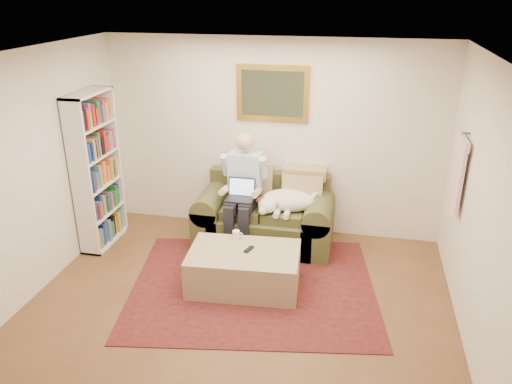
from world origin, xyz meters
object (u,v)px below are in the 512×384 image
(ottoman, at_px, (244,269))
(bookshelf, at_px, (96,171))
(sofa, at_px, (265,221))
(coffee_mug, at_px, (236,235))
(laptop, at_px, (241,193))
(sleeping_dog, at_px, (288,200))
(seated_man, at_px, (242,194))

(ottoman, xyz_separation_m, bookshelf, (-2.07, 0.66, 0.78))
(sofa, bearing_deg, coffee_mug, -102.80)
(laptop, distance_m, bookshelf, 1.86)
(laptop, height_order, sleeping_dog, laptop)
(ottoman, bearing_deg, bookshelf, 162.37)
(ottoman, height_order, bookshelf, bookshelf)
(laptop, bearing_deg, coffee_mug, -81.88)
(laptop, bearing_deg, bookshelf, -174.00)
(sleeping_dog, distance_m, bookshelf, 2.46)
(sleeping_dog, distance_m, ottoman, 1.14)
(seated_man, height_order, ottoman, seated_man)
(sofa, distance_m, coffee_mug, 0.84)
(sleeping_dog, xyz_separation_m, bookshelf, (-2.41, -0.33, 0.33))
(sleeping_dog, relative_size, coffee_mug, 7.24)
(laptop, bearing_deg, sleeping_dog, 13.64)
(laptop, relative_size, coffee_mug, 3.41)
(coffee_mug, bearing_deg, sleeping_dog, 55.08)
(sofa, distance_m, sleeping_dog, 0.49)
(sofa, xyz_separation_m, seated_man, (-0.26, -0.16, 0.44))
(bookshelf, bearing_deg, seated_man, 8.10)
(seated_man, bearing_deg, sofa, 31.45)
(laptop, distance_m, ottoman, 1.04)
(seated_man, relative_size, ottoman, 1.21)
(seated_man, height_order, laptop, seated_man)
(laptop, xyz_separation_m, coffee_mug, (0.08, -0.57, -0.28))
(laptop, xyz_separation_m, sleeping_dog, (0.58, 0.14, -0.10))
(bookshelf, bearing_deg, sleeping_dog, 7.87)
(sleeping_dog, distance_m, coffee_mug, 0.89)
(coffee_mug, bearing_deg, bookshelf, 168.78)
(sofa, height_order, ottoman, sofa)
(coffee_mug, xyz_separation_m, bookshelf, (-1.91, 0.38, 0.51))
(seated_man, distance_m, coffee_mug, 0.69)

